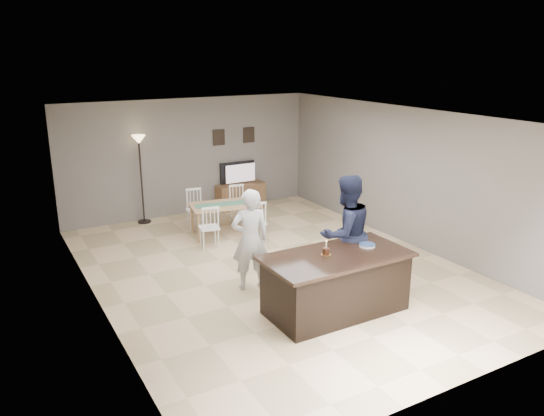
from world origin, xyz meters
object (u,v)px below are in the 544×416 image
television (239,173)px  dining_table (225,209)px  man (346,234)px  birthday_cake (326,251)px  floor_lamp (140,155)px  plate_stack (367,245)px  tv_console (241,196)px  kitchen_island (336,283)px  woman (250,240)px

television → dining_table: bearing=55.2°
television → man: (-0.63, -5.09, 0.09)m
birthday_cake → floor_lamp: floor_lamp is taller
birthday_cake → plate_stack: size_ratio=0.89×
tv_console → birthday_cake: bearing=-103.7°
television → plate_stack: 5.63m
dining_table → floor_lamp: size_ratio=0.90×
birthday_cake → floor_lamp: (-1.09, 5.51, 0.58)m
television → man: 5.13m
television → dining_table: television is taller
man → tv_console: bearing=-98.6°
man → television: bearing=-98.5°
tv_console → dining_table: bearing=-126.0°
kitchen_island → television: television is taller
birthday_cake → plate_stack: birthday_cake is taller
floor_lamp → woman: bearing=-83.2°
man → plate_stack: bearing=91.1°
birthday_cake → television: bearing=76.5°
kitchen_island → woman: 1.57m
television → kitchen_island: bearing=78.0°
plate_stack → dining_table: 3.97m
television → floor_lamp: size_ratio=0.46×
plate_stack → tv_console: bearing=83.7°
dining_table → floor_lamp: (-1.25, 1.63, 0.99)m
man → dining_table: bearing=-82.4°
tv_console → dining_table: 2.01m
tv_console → plate_stack: plate_stack is taller
kitchen_island → tv_console: size_ratio=1.79×
kitchen_island → man: 0.94m
television → dining_table: 2.08m
kitchen_island → dining_table: bearing=89.6°
man → birthday_cake: bearing=32.1°
dining_table → television: bearing=64.8°
tv_console → birthday_cake: 5.69m
man → plate_stack: size_ratio=7.78×
kitchen_island → man: size_ratio=1.13×
plate_stack → floor_lamp: (-1.82, 5.54, 0.61)m
dining_table → tv_console: bearing=63.7°
tv_console → floor_lamp: bearing=179.5°
man → birthday_cake: size_ratio=8.73×
woman → birthday_cake: woman is taller
plate_stack → television: bearing=83.8°
birthday_cake → tv_console: bearing=76.3°
woman → man: bearing=161.0°
tv_console → woman: (-1.91, -4.22, 0.53)m
man → birthday_cake: man is taller
kitchen_island → floor_lamp: size_ratio=1.09×
television → plate_stack: television is taller
man → kitchen_island: bearing=42.4°
birthday_cake → floor_lamp: size_ratio=0.11×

